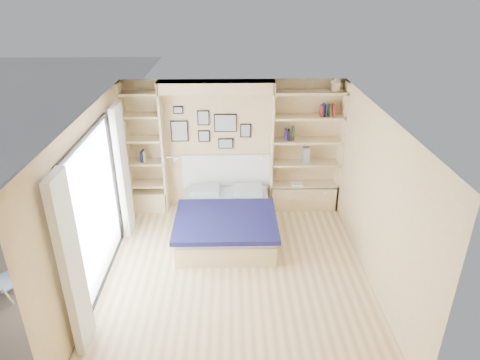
{
  "coord_description": "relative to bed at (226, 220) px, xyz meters",
  "views": [
    {
      "loc": [
        -0.05,
        -5.31,
        4.12
      ],
      "look_at": [
        0.09,
        0.9,
        1.17
      ],
      "focal_mm": 32.0,
      "sensor_mm": 36.0,
      "label": 1
    }
  ],
  "objects": [
    {
      "name": "room_shell",
      "position": [
        -0.23,
        0.36,
        0.8
      ],
      "size": [
        4.5,
        4.5,
        4.5
      ],
      "color": "tan",
      "rests_on": "ground"
    },
    {
      "name": "ground",
      "position": [
        0.15,
        -1.16,
        -0.27
      ],
      "size": [
        4.5,
        4.5,
        0.0
      ],
      "primitive_type": "plane",
      "color": "#E1C18A",
      "rests_on": "ground"
    },
    {
      "name": "reading_lamps",
      "position": [
        -0.15,
        0.84,
        0.83
      ],
      "size": [
        1.92,
        0.12,
        0.15
      ],
      "color": "silver",
      "rests_on": "ground"
    },
    {
      "name": "deck_chair",
      "position": [
        -3.02,
        -1.42,
        0.07
      ],
      "size": [
        0.66,
        0.82,
        0.72
      ],
      "rotation": [
        0.0,
        0.0,
        -0.35
      ],
      "color": "tan",
      "rests_on": "ground"
    },
    {
      "name": "photo_gallery",
      "position": [
        -0.3,
        1.07,
        1.33
      ],
      "size": [
        1.48,
        0.02,
        0.82
      ],
      "color": "black",
      "rests_on": "ground"
    },
    {
      "name": "bed",
      "position": [
        0.0,
        0.0,
        0.0
      ],
      "size": [
        1.69,
        2.13,
        1.07
      ],
      "color": "tan",
      "rests_on": "ground"
    },
    {
      "name": "shelf_decor",
      "position": [
        1.27,
        0.91,
        1.42
      ],
      "size": [
        3.61,
        0.23,
        2.03
      ],
      "color": "navy",
      "rests_on": "ground"
    }
  ]
}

